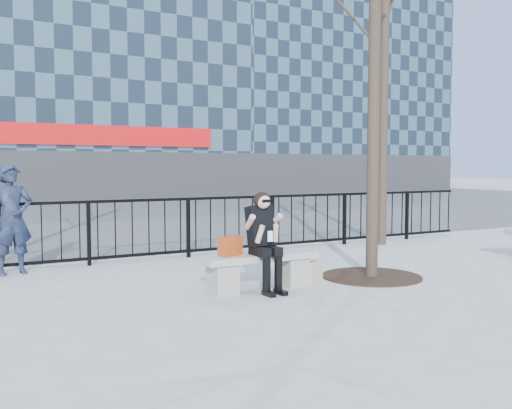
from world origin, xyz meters
TOP-DOWN VIEW (x-y plane):
  - ground at (0.00, 0.00)m, footprint 120.00×120.00m
  - street_surface at (0.00, 15.00)m, footprint 60.00×23.00m
  - railing at (0.00, 3.00)m, footprint 14.00×0.06m
  - building_right at (20.00, 27.00)m, footprint 16.20×10.20m
  - tree_grate at (1.90, -0.10)m, footprint 1.50×1.50m
  - bench_main at (0.00, 0.00)m, footprint 1.65×0.46m
  - seated_woman at (0.00, -0.16)m, footprint 0.50×0.64m
  - handbag at (-0.43, 0.02)m, footprint 0.34×0.22m
  - shopping_bag at (0.85, -0.07)m, footprint 0.37×0.27m
  - standing_man at (-2.81, 2.80)m, footprint 0.70×0.54m

SIDE VIEW (x-z plane):
  - ground at x=0.00m, z-range 0.00..0.00m
  - street_surface at x=0.00m, z-range 0.00..0.01m
  - tree_grate at x=1.90m, z-range 0.00..0.02m
  - shopping_bag at x=0.85m, z-range 0.00..0.33m
  - bench_main at x=0.00m, z-range 0.06..0.55m
  - railing at x=0.00m, z-range 0.00..1.11m
  - handbag at x=-0.43m, z-range 0.49..0.75m
  - seated_woman at x=0.00m, z-range 0.00..1.34m
  - standing_man at x=-2.81m, z-range 0.00..1.72m
  - building_right at x=20.00m, z-range 0.00..20.60m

